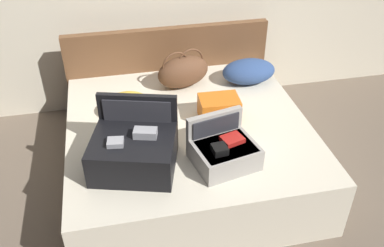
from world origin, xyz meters
The scene contains 9 objects.
ground_plane centered at (0.00, 0.00, 0.00)m, with size 12.00×12.00×0.00m, color #6B5B4C.
bed centered at (0.00, 0.40, 0.25)m, with size 1.88×1.83×0.49m, color beige.
headboard centered at (0.00, 1.36, 0.45)m, with size 1.92×0.08×0.90m, color brown.
hard_case_large centered at (-0.46, -0.01, 0.64)m, with size 0.66×0.61×0.44m.
hard_case_medium centered at (0.15, -0.10, 0.60)m, with size 0.48×0.44×0.32m.
hard_case_small centered at (0.25, 0.44, 0.58)m, with size 0.32×0.26×0.18m.
duffel_bag centered at (0.08, 0.99, 0.64)m, with size 0.53×0.37×0.35m.
pillow_near_headboard centered at (0.67, 0.95, 0.60)m, with size 0.49×0.31×0.21m, color navy.
pillow_center_head centered at (-0.45, 0.63, 0.59)m, with size 0.37×0.29×0.19m, color gold.
Camera 1 is at (-0.54, -2.28, 2.43)m, focal length 39.95 mm.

